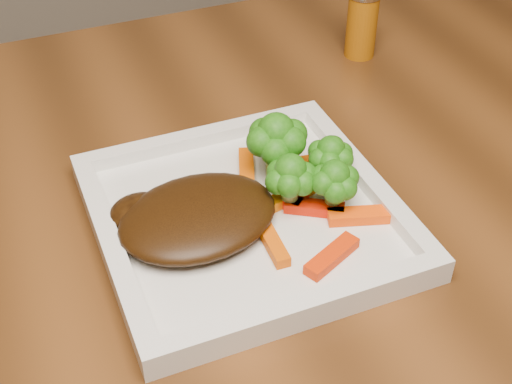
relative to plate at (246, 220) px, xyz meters
name	(u,v)px	position (x,y,z in m)	size (l,w,h in m)	color
plate	(246,220)	(0.00, 0.00, 0.00)	(0.27, 0.27, 0.01)	white
steak	(198,217)	(-0.05, 0.00, 0.02)	(0.15, 0.11, 0.03)	#331C07
broccoli_0	(276,148)	(0.05, 0.04, 0.04)	(0.07, 0.07, 0.07)	#1E5B0F
broccoli_1	(330,157)	(0.09, 0.01, 0.04)	(0.05, 0.05, 0.06)	#186510
broccoli_2	(334,185)	(0.08, -0.02, 0.04)	(0.05, 0.05, 0.06)	#2E7613
broccoli_3	(290,181)	(0.04, 0.00, 0.04)	(0.05, 0.05, 0.06)	#2E6C12
carrot_0	(332,256)	(0.05, -0.08, 0.01)	(0.06, 0.02, 0.01)	red
carrot_1	(362,215)	(0.10, -0.05, 0.01)	(0.06, 0.02, 0.01)	#FF4804
carrot_2	(274,245)	(0.01, -0.05, 0.01)	(0.05, 0.01, 0.01)	#D75003
carrot_3	(324,161)	(0.10, 0.04, 0.01)	(0.06, 0.02, 0.01)	#C74A03
carrot_4	(246,167)	(0.02, 0.06, 0.01)	(0.05, 0.01, 0.01)	#DF5403
carrot_5	(314,208)	(0.06, -0.02, 0.01)	(0.06, 0.01, 0.01)	red
carrot_6	(290,196)	(0.05, 0.00, 0.01)	(0.05, 0.01, 0.01)	orange
spice_shaker	(362,22)	(0.26, 0.25, 0.04)	(0.04, 0.04, 0.09)	#9D5408
carrot_7	(303,190)	(0.06, 0.01, 0.01)	(0.06, 0.02, 0.01)	#FF1D04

